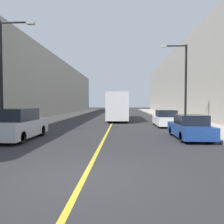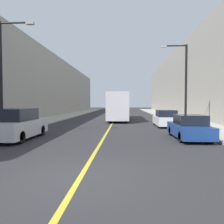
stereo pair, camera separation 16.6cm
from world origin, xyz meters
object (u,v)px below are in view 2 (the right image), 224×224
Objects in this scene: car_right_mid at (166,119)px; bus at (119,106)px; car_right_near at (189,128)px; parked_suv_left at (17,125)px; street_lamp_left at (4,71)px; street_lamp_right at (184,80)px.

bus is at bearing 120.55° from car_right_mid.
car_right_mid is at bearing 90.69° from car_right_near.
bus is 2.38× the size of parked_suv_left.
bus is at bearing 107.46° from car_right_near.
parked_suv_left reaches higher than car_right_mid.
street_lamp_left reaches higher than car_right_mid.
car_right_mid is at bearing -59.45° from bus.
street_lamp_right is (11.52, 6.90, 3.33)m from parked_suv_left.
bus is 1.57× the size of street_lamp_right.
bus reaches higher than parked_suv_left.
street_lamp_left is at bearing -155.64° from street_lamp_right.
car_right_near is at bearing -101.67° from street_lamp_right.
street_lamp_left reaches higher than bus.
car_right_mid is (4.52, -7.65, -1.10)m from bus.
street_lamp_right is at bearing -55.09° from bus.
street_lamp_right is at bearing 24.36° from street_lamp_left.
street_lamp_left is (-11.51, -6.60, 3.54)m from car_right_mid.
parked_suv_left is 0.66× the size of street_lamp_right.
bus is at bearing 124.91° from street_lamp_right.
car_right_mid is at bearing 37.08° from parked_suv_left.
bus is at bearing 69.81° from parked_suv_left.
car_right_near is 12.13m from street_lamp_left.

